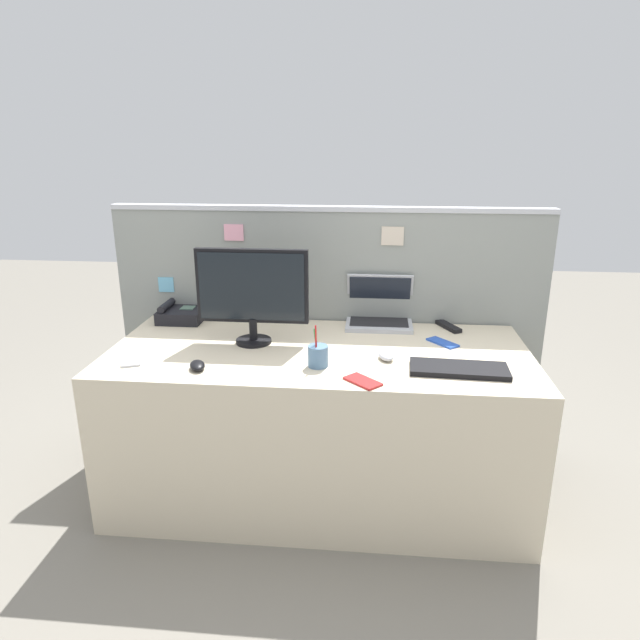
{
  "coord_description": "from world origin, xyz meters",
  "views": [
    {
      "loc": [
        0.23,
        -2.31,
        1.61
      ],
      "look_at": [
        0.0,
        0.05,
        0.85
      ],
      "focal_mm": 31.35,
      "sensor_mm": 36.0,
      "label": 1
    }
  ],
  "objects_px": {
    "pen_cup": "(318,356)",
    "keyboard_main": "(459,369)",
    "laptop": "(379,312)",
    "computer_mouse_left_hand": "(386,356)",
    "desktop_monitor": "(252,290)",
    "cell_phone_blue_case": "(443,343)",
    "cell_phone_silver_slab": "(131,361)",
    "desk_phone": "(181,314)",
    "tv_remote": "(448,326)",
    "cell_phone_red_case": "(363,381)",
    "computer_mouse_right_hand": "(197,365)"
  },
  "relations": [
    {
      "from": "pen_cup",
      "to": "keyboard_main",
      "type": "bearing_deg",
      "value": -0.15
    },
    {
      "from": "laptop",
      "to": "computer_mouse_left_hand",
      "type": "xyz_separation_m",
      "value": [
        0.03,
        -0.48,
        -0.05
      ]
    },
    {
      "from": "desktop_monitor",
      "to": "keyboard_main",
      "type": "bearing_deg",
      "value": -16.31
    },
    {
      "from": "cell_phone_blue_case",
      "to": "cell_phone_silver_slab",
      "type": "distance_m",
      "value": 1.37
    },
    {
      "from": "cell_phone_blue_case",
      "to": "cell_phone_silver_slab",
      "type": "relative_size",
      "value": 1.2
    },
    {
      "from": "cell_phone_blue_case",
      "to": "desk_phone",
      "type": "bearing_deg",
      "value": 130.79
    },
    {
      "from": "cell_phone_silver_slab",
      "to": "tv_remote",
      "type": "xyz_separation_m",
      "value": [
        1.38,
        0.57,
        0.01
      ]
    },
    {
      "from": "cell_phone_red_case",
      "to": "tv_remote",
      "type": "bearing_deg",
      "value": 13.49
    },
    {
      "from": "computer_mouse_right_hand",
      "to": "pen_cup",
      "type": "distance_m",
      "value": 0.49
    },
    {
      "from": "laptop",
      "to": "cell_phone_blue_case",
      "type": "height_order",
      "value": "laptop"
    },
    {
      "from": "keyboard_main",
      "to": "cell_phone_red_case",
      "type": "height_order",
      "value": "keyboard_main"
    },
    {
      "from": "desk_phone",
      "to": "cell_phone_blue_case",
      "type": "relative_size",
      "value": 1.44
    },
    {
      "from": "pen_cup",
      "to": "computer_mouse_left_hand",
      "type": "bearing_deg",
      "value": 20.29
    },
    {
      "from": "laptop",
      "to": "computer_mouse_right_hand",
      "type": "bearing_deg",
      "value": -138.05
    },
    {
      "from": "cell_phone_red_case",
      "to": "tv_remote",
      "type": "relative_size",
      "value": 0.86
    },
    {
      "from": "cell_phone_red_case",
      "to": "pen_cup",
      "type": "bearing_deg",
      "value": 96.43
    },
    {
      "from": "computer_mouse_right_hand",
      "to": "cell_phone_blue_case",
      "type": "xyz_separation_m",
      "value": [
        1.02,
        0.4,
        -0.01
      ]
    },
    {
      "from": "laptop",
      "to": "computer_mouse_right_hand",
      "type": "xyz_separation_m",
      "value": [
        -0.73,
        -0.66,
        -0.05
      ]
    },
    {
      "from": "desk_phone",
      "to": "pen_cup",
      "type": "relative_size",
      "value": 1.22
    },
    {
      "from": "computer_mouse_left_hand",
      "to": "cell_phone_silver_slab",
      "type": "height_order",
      "value": "computer_mouse_left_hand"
    },
    {
      "from": "tv_remote",
      "to": "computer_mouse_left_hand",
      "type": "bearing_deg",
      "value": -151.91
    },
    {
      "from": "computer_mouse_left_hand",
      "to": "cell_phone_blue_case",
      "type": "distance_m",
      "value": 0.34
    },
    {
      "from": "tv_remote",
      "to": "cell_phone_blue_case",
      "type": "bearing_deg",
      "value": -129.72
    },
    {
      "from": "cell_phone_blue_case",
      "to": "computer_mouse_left_hand",
      "type": "bearing_deg",
      "value": 179.83
    },
    {
      "from": "desk_phone",
      "to": "cell_phone_silver_slab",
      "type": "relative_size",
      "value": 1.73
    },
    {
      "from": "computer_mouse_left_hand",
      "to": "cell_phone_blue_case",
      "type": "height_order",
      "value": "computer_mouse_left_hand"
    },
    {
      "from": "cell_phone_red_case",
      "to": "keyboard_main",
      "type": "bearing_deg",
      "value": -25.47
    },
    {
      "from": "computer_mouse_right_hand",
      "to": "cell_phone_silver_slab",
      "type": "distance_m",
      "value": 0.31
    },
    {
      "from": "computer_mouse_right_hand",
      "to": "tv_remote",
      "type": "relative_size",
      "value": 0.59
    },
    {
      "from": "laptop",
      "to": "computer_mouse_left_hand",
      "type": "height_order",
      "value": "laptop"
    },
    {
      "from": "keyboard_main",
      "to": "computer_mouse_left_hand",
      "type": "xyz_separation_m",
      "value": [
        -0.29,
        0.1,
        0.01
      ]
    },
    {
      "from": "keyboard_main",
      "to": "computer_mouse_right_hand",
      "type": "bearing_deg",
      "value": -172.96
    },
    {
      "from": "laptop",
      "to": "desk_phone",
      "type": "height_order",
      "value": "laptop"
    },
    {
      "from": "laptop",
      "to": "cell_phone_blue_case",
      "type": "distance_m",
      "value": 0.39
    },
    {
      "from": "cell_phone_blue_case",
      "to": "tv_remote",
      "type": "distance_m",
      "value": 0.23
    },
    {
      "from": "computer_mouse_right_hand",
      "to": "cell_phone_red_case",
      "type": "relative_size",
      "value": 0.68
    },
    {
      "from": "keyboard_main",
      "to": "tv_remote",
      "type": "bearing_deg",
      "value": 90.34
    },
    {
      "from": "computer_mouse_left_hand",
      "to": "cell_phone_silver_slab",
      "type": "relative_size",
      "value": 0.79
    },
    {
      "from": "cell_phone_blue_case",
      "to": "cell_phone_red_case",
      "type": "bearing_deg",
      "value": -167.26
    },
    {
      "from": "computer_mouse_left_hand",
      "to": "tv_remote",
      "type": "distance_m",
      "value": 0.54
    },
    {
      "from": "cell_phone_blue_case",
      "to": "computer_mouse_right_hand",
      "type": "bearing_deg",
      "value": 161.27
    },
    {
      "from": "keyboard_main",
      "to": "tv_remote",
      "type": "distance_m",
      "value": 0.54
    },
    {
      "from": "cell_phone_red_case",
      "to": "cell_phone_silver_slab",
      "type": "height_order",
      "value": "same"
    },
    {
      "from": "keyboard_main",
      "to": "pen_cup",
      "type": "relative_size",
      "value": 2.16
    },
    {
      "from": "desktop_monitor",
      "to": "keyboard_main",
      "type": "relative_size",
      "value": 1.3
    },
    {
      "from": "pen_cup",
      "to": "cell_phone_red_case",
      "type": "height_order",
      "value": "pen_cup"
    },
    {
      "from": "pen_cup",
      "to": "cell_phone_silver_slab",
      "type": "distance_m",
      "value": 0.79
    },
    {
      "from": "computer_mouse_right_hand",
      "to": "cell_phone_silver_slab",
      "type": "bearing_deg",
      "value": 148.58
    },
    {
      "from": "cell_phone_silver_slab",
      "to": "desk_phone",
      "type": "bearing_deg",
      "value": 65.52
    },
    {
      "from": "desk_phone",
      "to": "pen_cup",
      "type": "xyz_separation_m",
      "value": [
        0.76,
        -0.53,
        0.01
      ]
    }
  ]
}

